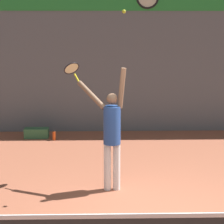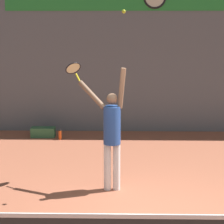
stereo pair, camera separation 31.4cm
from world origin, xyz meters
name	(u,v)px [view 2 (the right image)]	position (x,y,z in m)	size (l,w,h in m)	color
back_wall	(140,43)	(0.00, 5.75, 2.50)	(18.00, 0.10, 5.00)	slate
tennis_player	(111,131)	(-0.69, 1.44, 1.10)	(0.91, 0.58, 2.24)	white
tennis_racket	(74,69)	(-1.42, 2.02, 2.16)	(0.38, 0.42, 0.37)	yellow
tennis_ball	(124,11)	(-0.48, 1.37, 3.18)	(0.06, 0.06, 0.06)	#CCDB2D
water_bottle	(60,135)	(-2.13, 4.78, 0.12)	(0.08, 0.08, 0.28)	#D84C19
equipment_bag	(43,132)	(-2.63, 5.03, 0.13)	(0.64, 0.28, 0.26)	#33663F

